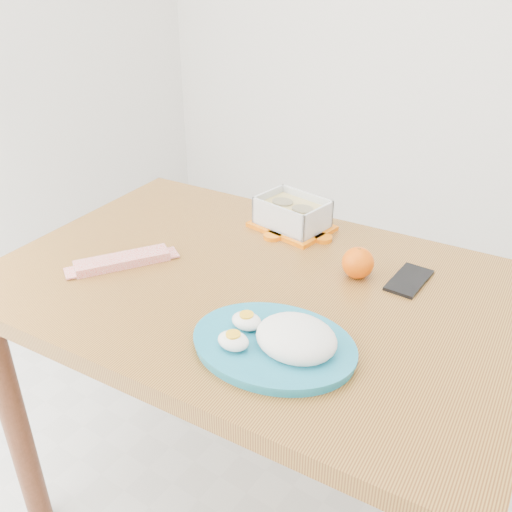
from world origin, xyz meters
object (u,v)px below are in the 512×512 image
Objects in this scene: dining_table at (256,323)px; food_container at (292,214)px; rice_plate at (281,340)px; orange_fruit at (358,263)px; smartphone at (409,280)px.

dining_table is 5.78× the size of food_container.
rice_plate is at bearing -52.80° from food_container.
orange_fruit is 0.20× the size of rice_plate.
food_container reaches higher than orange_fruit.
food_container is 1.59× the size of smartphone.
rice_plate is at bearing -49.64° from dining_table.
orange_fruit is (0.17, 0.14, 0.14)m from dining_table.
dining_table is at bearing 126.22° from rice_plate.
smartphone is at bearing 29.45° from dining_table.
food_container is (-0.07, 0.26, 0.15)m from dining_table.
rice_plate reaches higher than orange_fruit.
food_container reaches higher than smartphone.
food_container is 0.35m from smartphone.
dining_table is at bearing -140.40° from orange_fruit.
dining_table is 0.34m from smartphone.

